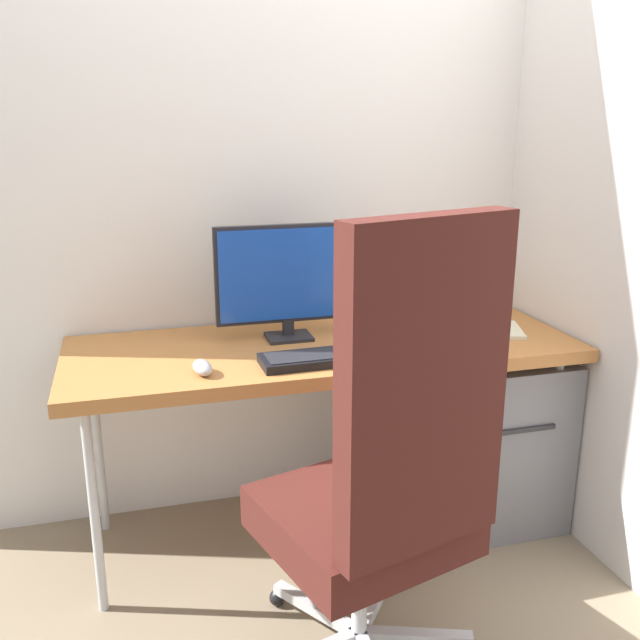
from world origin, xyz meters
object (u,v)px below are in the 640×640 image
(pen_holder, at_px, (424,310))
(monitor, at_px, (288,277))
(filing_cabinet, at_px, (487,435))
(office_chair, at_px, (386,474))
(notebook, at_px, (505,330))
(mouse, at_px, (202,367))
(keyboard, at_px, (332,357))

(pen_holder, bearing_deg, monitor, -177.52)
(filing_cabinet, bearing_deg, monitor, 170.55)
(monitor, distance_m, pen_holder, 0.54)
(office_chair, distance_m, notebook, 0.96)
(filing_cabinet, distance_m, pen_holder, 0.52)
(notebook, bearing_deg, filing_cabinet, 167.53)
(filing_cabinet, relative_size, mouse, 6.02)
(mouse, distance_m, pen_holder, 0.89)
(filing_cabinet, relative_size, keyboard, 1.39)
(keyboard, relative_size, notebook, 2.33)
(office_chair, relative_size, keyboard, 2.77)
(filing_cabinet, xyz_separation_m, keyboard, (-0.64, -0.15, 0.41))
(mouse, bearing_deg, pen_holder, 11.19)
(office_chair, height_order, pen_holder, office_chair)
(keyboard, relative_size, pen_holder, 2.43)
(office_chair, height_order, keyboard, office_chair)
(filing_cabinet, height_order, pen_holder, pen_holder)
(filing_cabinet, bearing_deg, pen_holder, 145.97)
(notebook, bearing_deg, office_chair, -117.95)
(office_chair, xyz_separation_m, notebook, (0.69, 0.66, 0.12))
(keyboard, xyz_separation_m, notebook, (0.67, 0.13, -0.01))
(monitor, distance_m, mouse, 0.47)
(office_chair, relative_size, pen_holder, 6.72)
(monitor, relative_size, notebook, 2.51)
(filing_cabinet, bearing_deg, keyboard, -166.88)
(filing_cabinet, distance_m, mouse, 1.14)
(monitor, height_order, mouse, monitor)
(monitor, distance_m, notebook, 0.79)
(office_chair, xyz_separation_m, filing_cabinet, (0.66, 0.68, -0.29))
(keyboard, xyz_separation_m, mouse, (-0.40, -0.01, 0.01))
(filing_cabinet, relative_size, notebook, 3.25)
(filing_cabinet, distance_m, notebook, 0.41)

